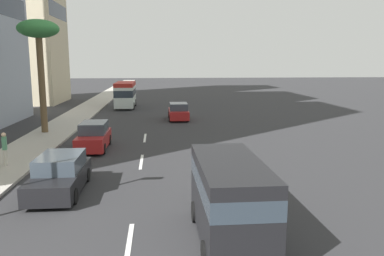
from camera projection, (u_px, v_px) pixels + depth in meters
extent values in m
plane|color=#2D2D30|center=(148.00, 120.00, 37.14)|extent=(198.00, 198.00, 0.00)
cube|color=#B2ADA3|center=(71.00, 120.00, 36.48)|extent=(162.00, 3.38, 0.15)
cube|color=silver|center=(129.00, 246.00, 11.68)|extent=(3.20, 0.16, 0.01)
cube|color=silver|center=(141.00, 162.00, 21.56)|extent=(3.20, 0.16, 0.01)
cube|color=silver|center=(145.00, 138.00, 28.32)|extent=(3.20, 0.16, 0.01)
cube|color=#A51E1E|center=(178.00, 114.00, 37.26)|extent=(4.37, 1.82, 0.80)
cube|color=#38424C|center=(178.00, 106.00, 36.92)|extent=(2.40, 1.67, 0.66)
cylinder|color=black|center=(169.00, 115.00, 38.56)|extent=(0.64, 0.22, 0.64)
cylinder|color=black|center=(186.00, 114.00, 38.71)|extent=(0.64, 0.22, 0.64)
cylinder|color=black|center=(170.00, 118.00, 35.90)|extent=(0.64, 0.22, 0.64)
cylinder|color=black|center=(188.00, 118.00, 36.05)|extent=(0.64, 0.22, 0.64)
cube|color=black|center=(60.00, 180.00, 16.41)|extent=(4.70, 1.89, 0.78)
cube|color=#38424C|center=(60.00, 162.00, 16.52)|extent=(2.58, 1.74, 0.64)
cylinder|color=black|center=(74.00, 196.00, 15.11)|extent=(0.64, 0.22, 0.64)
cylinder|color=black|center=(28.00, 197.00, 14.95)|extent=(0.64, 0.22, 0.64)
cylinder|color=black|center=(87.00, 175.00, 17.96)|extent=(0.64, 0.22, 0.64)
cylinder|color=black|center=(49.00, 176.00, 17.81)|extent=(0.64, 0.22, 0.64)
cube|color=black|center=(229.00, 198.00, 11.86)|extent=(4.99, 1.92, 2.37)
cube|color=#2D3842|center=(230.00, 182.00, 11.77)|extent=(5.00, 1.92, 0.57)
cylinder|color=black|center=(195.00, 212.00, 13.42)|extent=(0.72, 0.24, 0.72)
cylinder|color=black|center=(246.00, 210.00, 13.59)|extent=(0.72, 0.24, 0.72)
cylinder|color=black|center=(206.00, 254.00, 10.49)|extent=(0.72, 0.24, 0.72)
cylinder|color=black|center=(271.00, 251.00, 10.65)|extent=(0.72, 0.24, 0.72)
cube|color=#A51E1E|center=(94.00, 140.00, 24.60)|extent=(4.46, 1.72, 0.85)
cube|color=#38424C|center=(94.00, 127.00, 24.69)|extent=(2.45, 1.58, 0.69)
cylinder|color=black|center=(104.00, 149.00, 23.36)|extent=(0.64, 0.22, 0.64)
cylinder|color=black|center=(77.00, 149.00, 23.22)|extent=(0.64, 0.22, 0.64)
cylinder|color=black|center=(109.00, 140.00, 26.07)|extent=(0.64, 0.22, 0.64)
cylinder|color=black|center=(85.00, 140.00, 25.93)|extent=(0.64, 0.22, 0.64)
cube|color=silver|center=(125.00, 96.00, 46.81)|extent=(6.66, 2.18, 2.42)
cube|color=#B2261E|center=(125.00, 84.00, 46.57)|extent=(6.66, 2.18, 0.46)
cube|color=#28333D|center=(125.00, 92.00, 46.74)|extent=(6.67, 2.18, 0.81)
cylinder|color=black|center=(133.00, 106.00, 45.18)|extent=(0.84, 0.26, 0.84)
cylinder|color=black|center=(116.00, 106.00, 45.00)|extent=(0.84, 0.26, 0.84)
cylinder|color=black|center=(135.00, 103.00, 48.97)|extent=(0.84, 0.26, 0.84)
cylinder|color=black|center=(119.00, 103.00, 48.79)|extent=(0.84, 0.26, 0.84)
cylinder|color=beige|center=(5.00, 158.00, 20.07)|extent=(0.14, 0.14, 0.86)
cylinder|color=beige|center=(6.00, 157.00, 20.23)|extent=(0.14, 0.14, 0.86)
cube|color=#4C8C66|center=(4.00, 143.00, 20.02)|extent=(0.37, 0.29, 0.68)
sphere|color=beige|center=(4.00, 135.00, 19.94)|extent=(0.23, 0.23, 0.23)
cylinder|color=brown|center=(42.00, 84.00, 29.26)|extent=(0.49, 0.49, 7.38)
ellipsoid|color=#388442|center=(38.00, 29.00, 28.55)|extent=(3.04, 3.04, 1.37)
cube|color=#2D3847|center=(58.00, 11.00, 51.31)|extent=(9.37, 0.08, 2.04)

